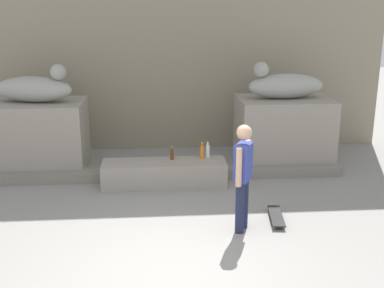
# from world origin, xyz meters

# --- Properties ---
(ground_plane) EXTENTS (40.00, 40.00, 0.00)m
(ground_plane) POSITION_xyz_m (0.00, 0.00, 0.00)
(ground_plane) COLOR gray
(facade_wall) EXTENTS (10.49, 0.60, 5.90)m
(facade_wall) POSITION_xyz_m (0.00, 5.86, 2.95)
(facade_wall) COLOR gray
(facade_wall) RESTS_ON ground_plane
(pedestal_left) EXTENTS (1.96, 1.31, 1.45)m
(pedestal_left) POSITION_xyz_m (-2.59, 4.18, 0.72)
(pedestal_left) COLOR gray
(pedestal_left) RESTS_ON ground_plane
(pedestal_right) EXTENTS (1.96, 1.31, 1.45)m
(pedestal_right) POSITION_xyz_m (2.59, 4.18, 0.72)
(pedestal_right) COLOR gray
(pedestal_right) RESTS_ON ground_plane
(statue_reclining_left) EXTENTS (1.68, 0.85, 0.78)m
(statue_reclining_left) POSITION_xyz_m (-2.55, 4.17, 1.73)
(statue_reclining_left) COLOR #9A9B91
(statue_reclining_left) RESTS_ON pedestal_left
(statue_reclining_right) EXTENTS (1.64, 0.68, 0.78)m
(statue_reclining_right) POSITION_xyz_m (2.55, 4.18, 1.73)
(statue_reclining_right) COLOR #9A9B91
(statue_reclining_right) RESTS_ON pedestal_right
(ledge_block) EXTENTS (2.37, 0.65, 0.46)m
(ledge_block) POSITION_xyz_m (0.00, 3.11, 0.23)
(ledge_block) COLOR gray
(ledge_block) RESTS_ON ground_plane
(skater) EXTENTS (0.34, 0.49, 1.67)m
(skater) POSITION_xyz_m (1.15, 1.08, 0.92)
(skater) COLOR #1E233F
(skater) RESTS_ON ground_plane
(skateboard) EXTENTS (0.29, 0.82, 0.08)m
(skateboard) POSITION_xyz_m (1.77, 1.37, 0.06)
(skateboard) COLOR black
(skateboard) RESTS_ON ground_plane
(bottle_brown) EXTENTS (0.07, 0.07, 0.26)m
(bottle_brown) POSITION_xyz_m (0.16, 3.24, 0.56)
(bottle_brown) COLOR #593314
(bottle_brown) RESTS_ON ledge_block
(bottle_orange) EXTENTS (0.07, 0.07, 0.33)m
(bottle_orange) POSITION_xyz_m (0.74, 3.23, 0.60)
(bottle_orange) COLOR orange
(bottle_orange) RESTS_ON ledge_block
(bottle_clear) EXTENTS (0.08, 0.08, 0.32)m
(bottle_clear) POSITION_xyz_m (0.86, 3.31, 0.59)
(bottle_clear) COLOR silver
(bottle_clear) RESTS_ON ledge_block
(stair_step) EXTENTS (7.13, 0.50, 0.19)m
(stair_step) POSITION_xyz_m (0.00, 3.50, 0.09)
(stair_step) COLOR gray
(stair_step) RESTS_ON ground_plane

